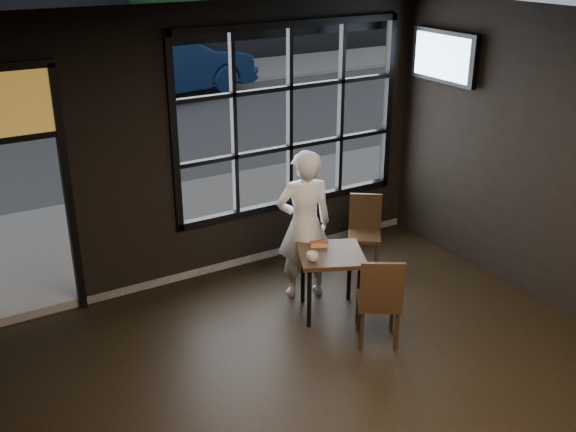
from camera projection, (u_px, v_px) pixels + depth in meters
ceiling at (412, 42)px, 4.24m from camera, size 6.00×7.00×0.02m
window_frame at (290, 118)px, 8.12m from camera, size 3.06×0.12×2.28m
cafe_table at (330, 283)px, 7.27m from camera, size 0.90×0.90×0.73m
chair_near at (379, 298)px, 6.71m from camera, size 0.58×0.58×0.98m
chair_window at (365, 234)px, 8.24m from camera, size 0.55×0.55×0.91m
man at (304, 225)px, 7.46m from camera, size 0.72×0.57×1.73m
hotdog at (319, 244)px, 7.25m from camera, size 0.21×0.16×0.06m
cup at (312, 257)px, 6.93m from camera, size 0.17×0.17×0.10m
tv at (444, 57)px, 8.09m from camera, size 0.12×1.06×0.62m
navy_car at (162, 65)px, 16.60m from camera, size 4.97×2.51×1.56m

